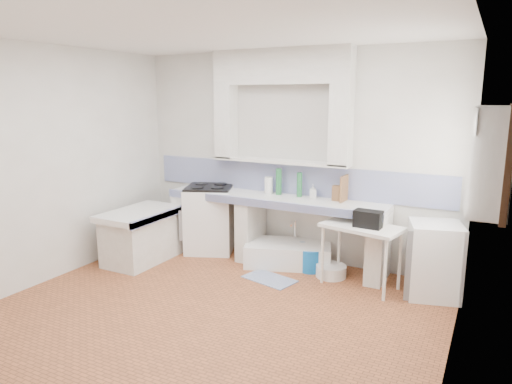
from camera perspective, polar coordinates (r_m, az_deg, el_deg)
The scene contains 36 objects.
floor at distance 4.96m, azimuth -5.57°, elevation -14.68°, with size 4.50×4.50×0.00m, color #9F5630.
ceiling at distance 4.49m, azimuth -6.32°, elevation 19.34°, with size 4.50×4.50×0.00m, color silver.
wall_back at distance 6.26m, azimuth 4.28°, elevation 4.33°, with size 4.50×4.50×0.00m, color silver.
wall_front at distance 3.10m, azimuth -26.87°, elevation -4.49°, with size 4.50×4.50×0.00m, color silver.
wall_left at distance 6.05m, azimuth -24.01°, elevation 3.10°, with size 4.50×4.50×0.00m, color silver.
wall_right at distance 3.79m, azimuth 23.77°, elevation -1.47°, with size 4.50×4.50×0.00m, color silver.
alcove_mass at distance 6.15m, azimuth 3.08°, elevation 15.19°, with size 1.90×0.25×0.45m, color silver.
window_frame at distance 4.93m, azimuth 27.06°, elevation 3.46°, with size 0.35×0.86×1.06m, color #371F11.
lace_valance at distance 4.90m, azimuth 25.77°, elevation 8.01°, with size 0.01×0.84×0.24m, color white.
counter_slab at distance 6.12m, azimuth 2.22°, elevation -0.94°, with size 3.00×0.60×0.08m, color white.
counter_lip at distance 5.88m, azimuth 1.04°, elevation -1.47°, with size 3.00×0.04×0.10m, color navy.
counter_pier_left at distance 6.93m, azimuth -8.32°, elevation -3.39°, with size 0.20×0.55×0.82m, color silver.
counter_pier_mid at distance 6.39m, azimuth -0.65°, elevation -4.56°, with size 0.20×0.55×0.82m, color silver.
counter_pier_right at distance 5.80m, azimuth 14.84°, elevation -6.66°, with size 0.20×0.55×0.82m, color silver.
peninsula_top at distance 6.39m, azimuth -14.06°, elevation -2.59°, with size 0.70×1.10×0.08m, color white.
peninsula_base at distance 6.49m, azimuth -13.90°, elevation -5.59°, with size 0.60×1.00×0.62m, color silver.
peninsula_lip at distance 6.18m, azimuth -11.77°, elevation -2.97°, with size 0.04×1.10×0.10m, color navy.
backsplash at distance 6.29m, azimuth 4.18°, elevation 1.61°, with size 4.27×0.03×0.40m, color navy.
stove at distance 6.70m, azimuth -5.71°, elevation -3.40°, with size 0.65×0.63×0.92m, color white.
sink at distance 6.23m, azimuth 3.98°, elevation -7.69°, with size 1.11×0.60×0.27m, color white.
side_table at distance 5.59m, azimuth 12.74°, elevation -7.70°, with size 0.89×0.49×0.04m, color white.
fridge at distance 5.55m, azimuth 21.08°, elevation -7.82°, with size 0.54×0.54×0.84m, color white.
bucket_red at distance 6.36m, azimuth 2.02°, elevation -7.23°, with size 0.30×0.30×0.28m, color red.
bucket_orange at distance 6.22m, azimuth 4.11°, elevation -7.72°, with size 0.29×0.29×0.27m, color red.
bucket_blue at distance 6.04m, azimuth 6.77°, elevation -8.23°, with size 0.31×0.31×0.29m, color blue.
basin_white at distance 5.90m, azimuth 9.23°, elevation -9.58°, with size 0.38×0.38×0.15m, color white.
water_bottle_a at distance 6.41m, azimuth 3.63°, elevation -7.12°, with size 0.07×0.07×0.27m, color silver.
water_bottle_b at distance 6.28m, azimuth 5.71°, elevation -7.43°, with size 0.08×0.08×0.30m, color silver.
black_bag at distance 5.39m, azimuth 13.64°, elevation -3.24°, with size 0.31×0.18×0.19m, color black.
green_bottle_a at distance 6.21m, azimuth 2.81°, elevation 1.28°, with size 0.08×0.08×0.35m, color #246D39.
green_bottle_b at distance 6.10m, azimuth 5.37°, elevation 0.90°, with size 0.07×0.07×0.32m, color #246D39.
knife_block at distance 5.94m, azimuth 9.87°, elevation -0.14°, with size 0.10×0.08×0.19m, color brown.
cutting_board at distance 5.90m, azimuth 10.78°, elevation 0.42°, with size 0.02×0.24×0.33m, color brown.
paper_towel at distance 6.29m, azimuth 1.58°, elevation 0.83°, with size 0.11×0.11×0.23m, color white.
soap_bottle at distance 6.04m, azimuth 7.03°, elevation 0.09°, with size 0.08×0.08×0.18m, color white.
rug at distance 5.77m, azimuth 1.67°, elevation -10.65°, with size 0.63×0.36×0.01m, color navy.
Camera 1 is at (2.47, -3.70, 2.20)m, focal length 32.49 mm.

